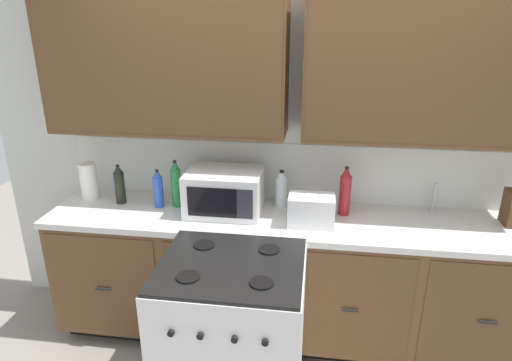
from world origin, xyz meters
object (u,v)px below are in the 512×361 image
(bottle_red, at_px, (345,191))
(bottle_clear, at_px, (281,189))
(microwave, at_px, (225,192))
(bottle_blue, at_px, (158,189))
(bottle_dark, at_px, (120,184))
(toaster, at_px, (311,210))
(bottle_green, at_px, (176,184))
(paper_towel_roll, at_px, (89,181))
(stove_range, at_px, (233,338))

(bottle_red, bearing_deg, bottle_clear, 171.05)
(microwave, xyz_separation_m, bottle_red, (0.77, 0.07, 0.02))
(bottle_blue, bearing_deg, bottle_dark, 174.78)
(bottle_clear, bearing_deg, toaster, -50.67)
(bottle_red, bearing_deg, bottle_green, -178.65)
(paper_towel_roll, distance_m, bottle_red, 1.75)
(microwave, bearing_deg, bottle_dark, 176.64)
(stove_range, xyz_separation_m, microwave, (-0.17, 0.66, 0.59))
(bottle_dark, bearing_deg, bottle_blue, -5.22)
(bottle_blue, bearing_deg, paper_towel_roll, 173.13)
(microwave, relative_size, bottle_clear, 1.86)
(microwave, relative_size, paper_towel_roll, 1.85)
(stove_range, xyz_separation_m, bottle_clear, (0.19, 0.79, 0.58))
(microwave, xyz_separation_m, toaster, (0.56, -0.12, -0.04))
(microwave, distance_m, toaster, 0.58)
(toaster, relative_size, bottle_red, 0.86)
(bottle_dark, bearing_deg, bottle_green, 0.02)
(bottle_red, bearing_deg, toaster, -138.25)
(toaster, bearing_deg, bottle_green, 169.96)
(paper_towel_roll, relative_size, bottle_dark, 0.95)
(paper_towel_roll, distance_m, bottle_dark, 0.24)
(paper_towel_roll, bearing_deg, toaster, -7.27)
(bottle_green, bearing_deg, stove_range, -54.22)
(microwave, relative_size, toaster, 1.71)
(bottle_green, bearing_deg, microwave, -7.33)
(stove_range, height_order, bottle_blue, bottle_blue)
(paper_towel_roll, height_order, bottle_green, bottle_green)
(toaster, bearing_deg, microwave, 168.37)
(bottle_dark, height_order, bottle_red, bottle_red)
(stove_range, bearing_deg, bottle_dark, 142.21)
(stove_range, bearing_deg, bottle_red, 50.40)
(microwave, bearing_deg, bottle_red, 5.14)
(toaster, distance_m, bottle_blue, 1.02)
(bottle_clear, xyz_separation_m, bottle_blue, (-0.81, -0.12, 0.00))
(paper_towel_roll, bearing_deg, bottle_green, -3.33)
(bottle_green, distance_m, bottle_red, 1.11)
(toaster, xyz_separation_m, bottle_dark, (-1.30, 0.16, 0.04))
(toaster, distance_m, bottle_dark, 1.31)
(bottle_blue, bearing_deg, bottle_red, 2.43)
(bottle_clear, bearing_deg, bottle_blue, -171.81)
(bottle_dark, bearing_deg, toaster, -6.99)
(bottle_clear, relative_size, bottle_green, 0.80)
(microwave, relative_size, bottle_red, 1.48)
(bottle_clear, relative_size, bottle_dark, 0.94)
(bottle_clear, height_order, bottle_red, bottle_red)
(bottle_green, bearing_deg, bottle_clear, 7.46)
(stove_range, distance_m, microwave, 0.90)
(toaster, height_order, bottle_dark, bottle_dark)
(bottle_dark, distance_m, bottle_red, 1.50)
(paper_towel_roll, height_order, bottle_dark, bottle_dark)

